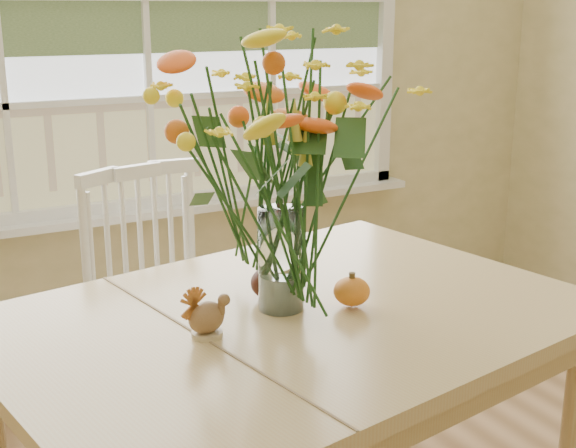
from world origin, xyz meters
TOP-DOWN VIEW (x-y plane):
  - wall_back at (0.00, 2.25)m, footprint 4.00×0.02m
  - dining_table at (-0.12, 0.78)m, footprint 1.60×1.27m
  - windsor_chair at (-0.20, 1.58)m, footprint 0.53×0.52m
  - flower_vase at (-0.13, 0.82)m, footprint 0.54×0.54m
  - pumpkin at (0.03, 0.74)m, footprint 0.09×0.09m
  - turkey_figurine at (-0.36, 0.74)m, footprint 0.11×0.09m
  - dark_gourd at (-0.13, 0.89)m, footprint 0.13×0.09m

SIDE VIEW (x-z plane):
  - windsor_chair at x=-0.20m, z-range 0.06..1.03m
  - dining_table at x=-0.12m, z-range 0.29..1.07m
  - pumpkin at x=0.03m, z-range 0.77..0.84m
  - dark_gourd at x=-0.13m, z-range 0.77..0.85m
  - turkey_figurine at x=-0.36m, z-range 0.76..0.88m
  - flower_vase at x=-0.13m, z-range 0.84..1.47m
  - wall_back at x=0.00m, z-range 0.00..2.70m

